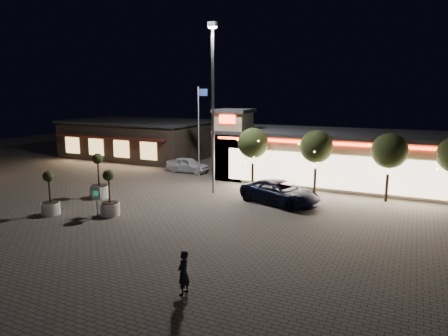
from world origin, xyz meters
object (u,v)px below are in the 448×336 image
at_px(planter_mid, 50,201).
at_px(valet_sign, 96,196).
at_px(planter_left, 99,184).
at_px(pickup_truck, 280,192).
at_px(white_sedan, 188,165).
at_px(pedestrian, 183,273).

xyz_separation_m(planter_mid, valet_sign, (2.74, 1.10, 0.40)).
relative_size(planter_left, planter_mid, 1.18).
bearing_deg(pickup_truck, white_sedan, 77.48).
xyz_separation_m(white_sedan, planter_mid, (-0.87, -15.25, 0.14)).
height_order(pedestrian, valet_sign, valet_sign).
height_order(planter_left, planter_mid, planter_left).
xyz_separation_m(white_sedan, pedestrian, (11.82, -20.29, 0.14)).
bearing_deg(valet_sign, white_sedan, 97.54).
relative_size(pedestrian, planter_mid, 0.62).
relative_size(pickup_truck, white_sedan, 1.34).
distance_m(pedestrian, planter_left, 15.89).
bearing_deg(pedestrian, pickup_truck, -176.87).
bearing_deg(pickup_truck, valet_sign, 146.62).
bearing_deg(planter_left, valet_sign, -49.27).
relative_size(white_sedan, planter_mid, 1.52).
relative_size(pickup_truck, pedestrian, 3.27).
xyz_separation_m(white_sedan, valet_sign, (1.87, -14.15, 0.54)).
xyz_separation_m(pickup_truck, pedestrian, (0.55, -13.61, 0.08)).
bearing_deg(planter_mid, white_sedan, 86.75).
relative_size(planter_mid, valet_sign, 1.54).
bearing_deg(planter_left, white_sedan, 84.94).
height_order(planter_left, valet_sign, planter_left).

